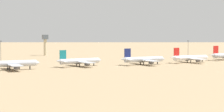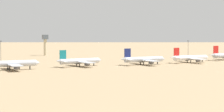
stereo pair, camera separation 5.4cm
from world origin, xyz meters
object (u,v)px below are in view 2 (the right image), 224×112
(parked_jet_red_4, at_px, (190,58))
(light_pole_mid, at_px, (1,49))
(control_tower, at_px, (45,43))
(parked_jet_teal_2, at_px, (79,61))
(light_pole_west, at_px, (188,47))
(parked_jet_red_1, at_px, (10,64))
(parked_jet_navy_3, at_px, (143,59))

(parked_jet_red_4, distance_m, light_pole_mid, 150.49)
(control_tower, bearing_deg, parked_jet_red_4, -66.11)
(parked_jet_teal_2, distance_m, light_pole_west, 161.50)
(parked_jet_red_1, bearing_deg, parked_jet_teal_2, 7.06)
(light_pole_west, bearing_deg, parked_jet_red_1, -159.02)
(parked_jet_red_4, relative_size, control_tower, 1.67)
(parked_jet_teal_2, height_order, parked_jet_red_4, parked_jet_red_4)
(light_pole_west, height_order, light_pole_mid, light_pole_mid)
(parked_jet_teal_2, relative_size, light_pole_west, 2.27)
(parked_jet_red_1, bearing_deg, parked_jet_red_4, 0.39)
(parked_jet_red_1, xyz_separation_m, parked_jet_teal_2, (46.73, 4.61, -0.24))
(light_pole_mid, bearing_deg, control_tower, 46.31)
(light_pole_west, relative_size, light_pole_mid, 0.93)
(parked_jet_navy_3, distance_m, light_pole_west, 126.51)
(light_pole_west, bearing_deg, parked_jet_red_4, -127.61)
(parked_jet_red_1, height_order, control_tower, control_tower)
(parked_jet_red_1, height_order, light_pole_west, light_pole_west)
(light_pole_mid, bearing_deg, parked_jet_teal_2, -67.06)
(parked_jet_red_1, height_order, parked_jet_navy_3, parked_jet_red_1)
(parked_jet_navy_3, bearing_deg, parked_jet_red_1, -179.68)
(control_tower, xyz_separation_m, light_pole_mid, (-56.28, -58.92, -3.30))
(control_tower, relative_size, light_pole_west, 1.39)
(parked_jet_navy_3, distance_m, control_tower, 150.09)
(parked_jet_red_1, relative_size, control_tower, 1.74)
(parked_jet_red_4, height_order, control_tower, control_tower)
(light_pole_mid, bearing_deg, parked_jet_red_4, -36.06)
(control_tower, height_order, light_pole_west, control_tower)
(parked_jet_teal_2, height_order, parked_jet_navy_3, parked_jet_navy_3)
(parked_jet_red_1, bearing_deg, light_pole_west, 22.40)
(parked_jet_teal_2, height_order, control_tower, control_tower)
(parked_jet_navy_3, bearing_deg, control_tower, 101.22)
(parked_jet_teal_2, distance_m, control_tower, 142.36)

